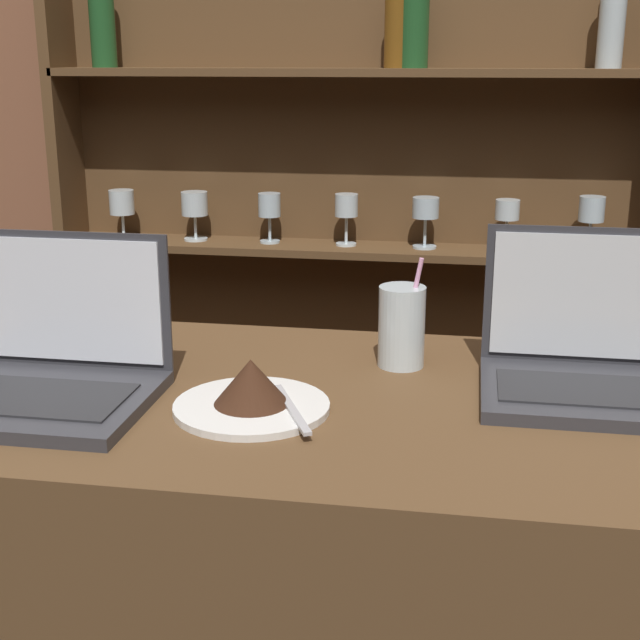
# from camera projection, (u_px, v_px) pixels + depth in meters

# --- Properties ---
(back_wall) EXTENTS (7.00, 0.06, 2.70)m
(back_wall) POSITION_uv_depth(u_px,v_px,m) (383.00, 110.00, 2.37)
(back_wall) COLOR brown
(back_wall) RESTS_ON ground_plane
(back_shelf) EXTENTS (1.57, 0.18, 1.81)m
(back_shelf) POSITION_uv_depth(u_px,v_px,m) (348.00, 261.00, 2.42)
(back_shelf) COLOR brown
(back_shelf) RESTS_ON ground_plane
(laptop_near) EXTENTS (0.33, 0.25, 0.22)m
(laptop_near) POSITION_uv_depth(u_px,v_px,m) (39.00, 366.00, 1.22)
(laptop_near) COLOR #333338
(laptop_near) RESTS_ON bar_counter
(laptop_far) EXTENTS (0.30, 0.23, 0.22)m
(laptop_far) POSITION_uv_depth(u_px,v_px,m) (590.00, 359.00, 1.24)
(laptop_far) COLOR #333338
(laptop_far) RESTS_ON bar_counter
(cake_plate) EXTENTS (0.21, 0.21, 0.07)m
(cake_plate) POSITION_uv_depth(u_px,v_px,m) (252.00, 392.00, 1.18)
(cake_plate) COLOR white
(cake_plate) RESTS_ON bar_counter
(water_glass) EXTENTS (0.07, 0.07, 0.17)m
(water_glass) POSITION_uv_depth(u_px,v_px,m) (402.00, 326.00, 1.34)
(water_glass) COLOR silver
(water_glass) RESTS_ON bar_counter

